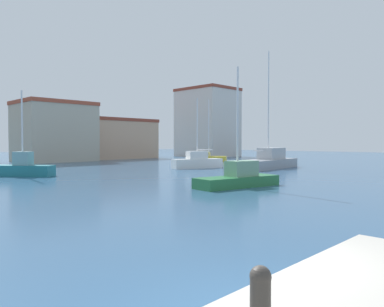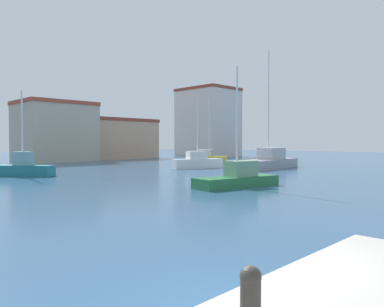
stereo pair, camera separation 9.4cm
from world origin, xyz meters
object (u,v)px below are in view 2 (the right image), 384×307
object	(u,v)px
mooring_bollard	(251,298)
sailboat_green_near_pier	(238,178)
sailboat_grey_outer_mooring	(269,161)
sailboat_yellow_inner_mooring	(208,158)
sailboat_white_mid_harbor	(197,161)
sailboat_teal_distant_east	(23,168)

from	to	relation	value
mooring_bollard	sailboat_green_near_pier	distance (m)	18.53
sailboat_green_near_pier	sailboat_grey_outer_mooring	size ratio (longest dim) A/B	0.60
mooring_bollard	sailboat_green_near_pier	size ratio (longest dim) A/B	0.09
sailboat_grey_outer_mooring	sailboat_yellow_inner_mooring	bearing A→B (deg)	68.21
mooring_bollard	sailboat_yellow_inner_mooring	bearing A→B (deg)	42.96
mooring_bollard	sailboat_white_mid_harbor	distance (m)	33.71
sailboat_grey_outer_mooring	sailboat_white_mid_harbor	size ratio (longest dim) A/B	1.66
sailboat_white_mid_harbor	sailboat_teal_distant_east	world-z (taller)	sailboat_white_mid_harbor
sailboat_yellow_inner_mooring	mooring_bollard	bearing A→B (deg)	-137.04
sailboat_grey_outer_mooring	sailboat_teal_distant_east	bearing A→B (deg)	157.48
sailboat_green_near_pier	sailboat_white_mid_harbor	bearing A→B (deg)	53.08
sailboat_grey_outer_mooring	sailboat_white_mid_harbor	bearing A→B (deg)	134.33
sailboat_white_mid_harbor	mooring_bollard	bearing A→B (deg)	-134.96
sailboat_green_near_pier	sailboat_yellow_inner_mooring	world-z (taller)	sailboat_yellow_inner_mooring
sailboat_teal_distant_east	mooring_bollard	bearing A→B (deg)	-106.66
sailboat_teal_distant_east	sailboat_yellow_inner_mooring	bearing A→B (deg)	9.58
sailboat_green_near_pier	sailboat_white_mid_harbor	distance (m)	15.47
sailboat_grey_outer_mooring	sailboat_white_mid_harbor	world-z (taller)	sailboat_grey_outer_mooring
sailboat_yellow_inner_mooring	sailboat_grey_outer_mooring	distance (m)	13.92
mooring_bollard	sailboat_white_mid_harbor	bearing A→B (deg)	45.04
mooring_bollard	sailboat_white_mid_harbor	world-z (taller)	sailboat_white_mid_harbor
mooring_bollard	sailboat_teal_distant_east	bearing A→B (deg)	73.34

